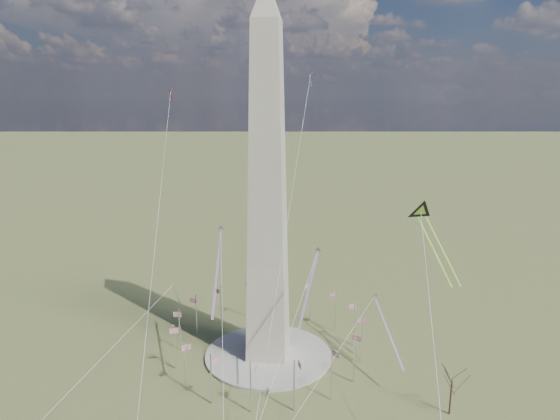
# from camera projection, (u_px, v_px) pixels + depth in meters

# --- Properties ---
(ground) EXTENTS (2000.00, 2000.00, 0.00)m
(ground) POSITION_uv_depth(u_px,v_px,m) (268.00, 356.00, 142.35)
(ground) COLOR #576633
(ground) RESTS_ON ground
(plaza) EXTENTS (36.00, 36.00, 0.80)m
(plaza) POSITION_uv_depth(u_px,v_px,m) (268.00, 355.00, 142.26)
(plaza) COLOR #9D988F
(plaza) RESTS_ON ground
(washington_monument) EXTENTS (15.56, 15.56, 100.00)m
(washington_monument) POSITION_uv_depth(u_px,v_px,m) (267.00, 191.00, 131.50)
(washington_monument) COLOR beige
(washington_monument) RESTS_ON plaza
(flagpole_ring) EXTENTS (54.40, 54.40, 13.00)m
(flagpole_ring) POSITION_uv_depth(u_px,v_px,m) (268.00, 333.00, 140.71)
(flagpole_ring) COLOR silver
(flagpole_ring) RESTS_ON ground
(tree_near) EXTENTS (7.41, 7.41, 12.97)m
(tree_near) POSITION_uv_depth(u_px,v_px,m) (452.00, 378.00, 114.55)
(tree_near) COLOR #47332B
(tree_near) RESTS_ON ground
(kite_delta_black) EXTENTS (12.11, 21.07, 17.27)m
(kite_delta_black) POSITION_uv_depth(u_px,v_px,m) (423.00, 215.00, 130.11)
(kite_delta_black) COLOR black
(kite_delta_black) RESTS_ON ground
(kite_diamond_purple) EXTENTS (1.81, 2.82, 8.71)m
(kite_diamond_purple) POSITION_uv_depth(u_px,v_px,m) (176.00, 285.00, 147.47)
(kite_diamond_purple) COLOR navy
(kite_diamond_purple) RESTS_ON ground
(kite_streamer_left) EXTENTS (4.08, 19.16, 13.20)m
(kite_streamer_left) POSITION_uv_depth(u_px,v_px,m) (312.00, 277.00, 118.23)
(kite_streamer_left) COLOR #F23E26
(kite_streamer_left) RESTS_ON ground
(kite_streamer_mid) EXTENTS (5.00, 23.85, 16.44)m
(kite_streamer_mid) POSITION_uv_depth(u_px,v_px,m) (218.00, 257.00, 126.79)
(kite_streamer_mid) COLOR #F23E26
(kite_streamer_mid) RESTS_ON ground
(kite_streamer_right) EXTENTS (7.89, 18.08, 13.00)m
(kite_streamer_right) POSITION_uv_depth(u_px,v_px,m) (385.00, 322.00, 131.24)
(kite_streamer_right) COLOR #F23E26
(kite_streamer_right) RESTS_ON ground
(kite_small_red) EXTENTS (1.14, 1.86, 4.28)m
(kite_small_red) POSITION_uv_depth(u_px,v_px,m) (171.00, 92.00, 164.03)
(kite_small_red) COLOR red
(kite_small_red) RESTS_ON ground
(kite_small_white) EXTENTS (1.29, 2.10, 4.81)m
(kite_small_white) POSITION_uv_depth(u_px,v_px,m) (311.00, 76.00, 171.47)
(kite_small_white) COLOR silver
(kite_small_white) RESTS_ON ground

